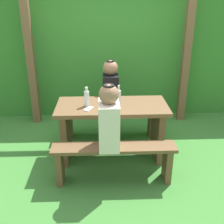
{
  "coord_description": "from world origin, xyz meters",
  "views": [
    {
      "loc": [
        -0.13,
        -3.22,
        2.03
      ],
      "look_at": [
        0.0,
        0.0,
        0.64
      ],
      "focal_mm": 44.11,
      "sensor_mm": 36.0,
      "label": 1
    }
  ],
  "objects_px": {
    "person_white_shirt": "(109,119)",
    "person_black_coat": "(111,87)",
    "cell_phone": "(88,109)",
    "picnic_table": "(112,122)",
    "bench_far": "(111,117)",
    "bench_near": "(114,156)",
    "drinking_glass": "(114,104)",
    "bottle_left": "(87,98)",
    "bottle_right": "(119,97)"
  },
  "relations": [
    {
      "from": "person_white_shirt",
      "to": "drinking_glass",
      "type": "bearing_deg",
      "value": 81.14
    },
    {
      "from": "picnic_table",
      "to": "cell_phone",
      "type": "height_order",
      "value": "cell_phone"
    },
    {
      "from": "bottle_left",
      "to": "picnic_table",
      "type": "bearing_deg",
      "value": 4.43
    },
    {
      "from": "cell_phone",
      "to": "bottle_right",
      "type": "bearing_deg",
      "value": 49.21
    },
    {
      "from": "drinking_glass",
      "to": "person_white_shirt",
      "type": "bearing_deg",
      "value": -98.86
    },
    {
      "from": "bench_near",
      "to": "bottle_right",
      "type": "xyz_separation_m",
      "value": [
        0.08,
        0.57,
        0.51
      ]
    },
    {
      "from": "bottle_right",
      "to": "cell_phone",
      "type": "height_order",
      "value": "bottle_right"
    },
    {
      "from": "bench_far",
      "to": "cell_phone",
      "type": "relative_size",
      "value": 10.0
    },
    {
      "from": "person_white_shirt",
      "to": "cell_phone",
      "type": "relative_size",
      "value": 5.14
    },
    {
      "from": "bench_far",
      "to": "cell_phone",
      "type": "xyz_separation_m",
      "value": [
        -0.29,
        -0.68,
        0.42
      ]
    },
    {
      "from": "person_white_shirt",
      "to": "bottle_left",
      "type": "relative_size",
      "value": 2.93
    },
    {
      "from": "bench_near",
      "to": "person_white_shirt",
      "type": "bearing_deg",
      "value": 176.56
    },
    {
      "from": "drinking_glass",
      "to": "person_black_coat",
      "type": "bearing_deg",
      "value": 91.71
    },
    {
      "from": "picnic_table",
      "to": "cell_phone",
      "type": "bearing_deg",
      "value": -155.43
    },
    {
      "from": "bench_near",
      "to": "cell_phone",
      "type": "bearing_deg",
      "value": 124.94
    },
    {
      "from": "bottle_left",
      "to": "bottle_right",
      "type": "relative_size",
      "value": 0.98
    },
    {
      "from": "picnic_table",
      "to": "drinking_glass",
      "type": "xyz_separation_m",
      "value": [
        0.02,
        -0.07,
        0.28
      ]
    },
    {
      "from": "picnic_table",
      "to": "drinking_glass",
      "type": "relative_size",
      "value": 17.34
    },
    {
      "from": "bench_near",
      "to": "bottle_right",
      "type": "distance_m",
      "value": 0.77
    },
    {
      "from": "bottle_right",
      "to": "cell_phone",
      "type": "distance_m",
      "value": 0.42
    },
    {
      "from": "bench_near",
      "to": "bottle_left",
      "type": "relative_size",
      "value": 5.71
    },
    {
      "from": "person_black_coat",
      "to": "bottle_right",
      "type": "relative_size",
      "value": 2.87
    },
    {
      "from": "bench_far",
      "to": "person_black_coat",
      "type": "height_order",
      "value": "person_black_coat"
    },
    {
      "from": "picnic_table",
      "to": "bottle_left",
      "type": "distance_m",
      "value": 0.46
    },
    {
      "from": "bench_near",
      "to": "person_black_coat",
      "type": "relative_size",
      "value": 1.95
    },
    {
      "from": "bottle_right",
      "to": "cell_phone",
      "type": "bearing_deg",
      "value": -158.44
    },
    {
      "from": "bench_near",
      "to": "bottle_left",
      "type": "bearing_deg",
      "value": 120.7
    },
    {
      "from": "person_black_coat",
      "to": "drinking_glass",
      "type": "height_order",
      "value": "person_black_coat"
    },
    {
      "from": "picnic_table",
      "to": "bottle_right",
      "type": "relative_size",
      "value": 5.58
    },
    {
      "from": "bottle_right",
      "to": "person_white_shirt",
      "type": "bearing_deg",
      "value": -103.88
    },
    {
      "from": "picnic_table",
      "to": "person_white_shirt",
      "type": "xyz_separation_m",
      "value": [
        -0.06,
        -0.55,
        0.29
      ]
    },
    {
      "from": "bench_far",
      "to": "bottle_left",
      "type": "distance_m",
      "value": 0.83
    },
    {
      "from": "person_white_shirt",
      "to": "bottle_right",
      "type": "relative_size",
      "value": 2.87
    },
    {
      "from": "person_black_coat",
      "to": "bottle_right",
      "type": "bearing_deg",
      "value": -81.14
    },
    {
      "from": "bottle_left",
      "to": "bottle_right",
      "type": "xyz_separation_m",
      "value": [
        0.4,
        0.04,
        -0.0
      ]
    },
    {
      "from": "person_white_shirt",
      "to": "bottle_right",
      "type": "bearing_deg",
      "value": 76.12
    },
    {
      "from": "drinking_glass",
      "to": "bottle_left",
      "type": "height_order",
      "value": "bottle_left"
    },
    {
      "from": "bottle_right",
      "to": "bench_far",
      "type": "bearing_deg",
      "value": 98.91
    },
    {
      "from": "bottle_right",
      "to": "drinking_glass",
      "type": "bearing_deg",
      "value": -127.25
    },
    {
      "from": "bench_far",
      "to": "drinking_glass",
      "type": "height_order",
      "value": "drinking_glass"
    },
    {
      "from": "bottle_left",
      "to": "person_black_coat",
      "type": "bearing_deg",
      "value": 61.25
    },
    {
      "from": "bench_near",
      "to": "bottle_left",
      "type": "xyz_separation_m",
      "value": [
        -0.31,
        0.53,
        0.52
      ]
    },
    {
      "from": "person_white_shirt",
      "to": "bottle_right",
      "type": "distance_m",
      "value": 0.58
    },
    {
      "from": "bottle_left",
      "to": "bottle_right",
      "type": "height_order",
      "value": "bottle_right"
    },
    {
      "from": "person_black_coat",
      "to": "cell_phone",
      "type": "bearing_deg",
      "value": -113.26
    },
    {
      "from": "picnic_table",
      "to": "bench_far",
      "type": "xyz_separation_m",
      "value": [
        0.0,
        0.55,
        -0.17
      ]
    },
    {
      "from": "person_white_shirt",
      "to": "person_black_coat",
      "type": "relative_size",
      "value": 1.0
    },
    {
      "from": "drinking_glass",
      "to": "bottle_left",
      "type": "relative_size",
      "value": 0.33
    },
    {
      "from": "bottle_left",
      "to": "bench_near",
      "type": "bearing_deg",
      "value": -59.3
    },
    {
      "from": "picnic_table",
      "to": "bench_near",
      "type": "distance_m",
      "value": 0.58
    }
  ]
}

